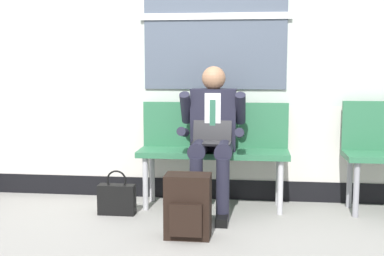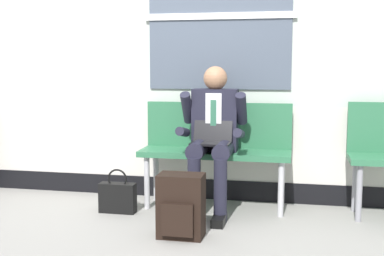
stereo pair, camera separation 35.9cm
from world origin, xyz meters
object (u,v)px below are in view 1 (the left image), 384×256
Objects in this scene: bench_with_person at (214,144)px; person_seated at (212,134)px; backpack at (188,207)px; handbag at (117,199)px.

bench_with_person is 1.05× the size of person_seated.
backpack is 0.86m from handbag.
handbag is at bearing -167.12° from person_seated.
person_seated is at bearing -90.00° from bench_with_person.
bench_with_person reaches higher than backpack.
handbag is at bearing -154.48° from bench_with_person.
backpack is at bearing -100.29° from person_seated.
handbag is (-0.69, 0.51, -0.10)m from backpack.
backpack is (-0.13, -0.69, -0.46)m from person_seated.
handbag is (-0.81, -0.39, -0.43)m from bench_with_person.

